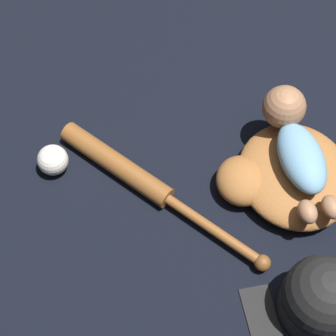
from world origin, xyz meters
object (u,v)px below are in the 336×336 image
object	(u,v)px
baseball_glove	(286,176)
baseball	(53,159)
baby_figure	(295,139)
baseball_bat	(135,177)
baseball_cap	(320,298)

from	to	relation	value
baseball_glove	baseball	world-z (taller)	baseball_glove
baseball_glove	baby_figure	bearing A→B (deg)	-5.92
baby_figure	baseball	bearing A→B (deg)	97.57
baseball_bat	baseball_cap	world-z (taller)	baseball_cap
baby_figure	baseball_cap	size ratio (longest dim) A/B	1.39
baseball_glove	baseball_cap	xyz separation A→B (m)	(-0.30, -0.07, 0.03)
baseball_glove	baseball_cap	size ratio (longest dim) A/B	1.50
baby_figure	baseball_cap	distance (m)	0.36
baby_figure	baseball_glove	bearing A→B (deg)	174.08
baseball	baby_figure	bearing A→B (deg)	-82.43
baby_figure	baseball	xyz separation A→B (m)	(-0.08, 0.57, -0.08)
baby_figure	baseball_bat	bearing A→B (deg)	104.11
baseball	baseball_cap	xyz separation A→B (m)	(-0.28, -0.63, 0.03)
baby_figure	baseball	size ratio (longest dim) A/B	4.49
baby_figure	baseball	distance (m)	0.58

